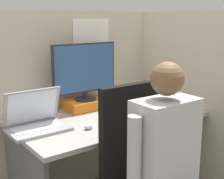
{
  "coord_description": "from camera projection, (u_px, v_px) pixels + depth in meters",
  "views": [
    {
      "loc": [
        -1.29,
        -1.4,
        1.43
      ],
      "look_at": [
        -0.1,
        0.19,
        0.97
      ],
      "focal_mm": 50.0,
      "sensor_mm": 36.0,
      "label": 1
    }
  ],
  "objects": [
    {
      "name": "cubicle_panel_back",
      "position": [
        79.0,
        101.0,
        2.62
      ],
      "size": [
        1.87,
        0.05,
        1.48
      ],
      "color": "#B7AD99",
      "rests_on": "ground"
    },
    {
      "name": "carrot_toy",
      "position": [
        132.0,
        120.0,
        2.15
      ],
      "size": [
        0.04,
        0.13,
        0.04
      ],
      "color": "orange",
      "rests_on": "desk"
    },
    {
      "name": "cubicle_panel_right",
      "position": [
        180.0,
        101.0,
        2.66
      ],
      "size": [
        0.04,
        1.42,
        1.48
      ],
      "color": "#B7AD99",
      "rests_on": "ground"
    },
    {
      "name": "monitor",
      "position": [
        85.0,
        70.0,
        2.41
      ],
      "size": [
        0.55,
        0.17,
        0.44
      ],
      "color": "#232328",
      "rests_on": "paper_box"
    },
    {
      "name": "laptop",
      "position": [
        36.0,
        122.0,
        2.01
      ],
      "size": [
        0.37,
        0.26,
        0.26
      ],
      "color": "#99999E",
      "rests_on": "desk"
    },
    {
      "name": "paper_box",
      "position": [
        86.0,
        104.0,
        2.47
      ],
      "size": [
        0.32,
        0.21,
        0.08
      ],
      "color": "orange",
      "rests_on": "desk"
    },
    {
      "name": "person",
      "position": [
        171.0,
        164.0,
        1.6
      ],
      "size": [
        0.48,
        0.4,
        1.22
      ],
      "color": "#282D4C",
      "rests_on": "ground"
    },
    {
      "name": "stapler",
      "position": [
        162.0,
        99.0,
        2.69
      ],
      "size": [
        0.04,
        0.14,
        0.05
      ],
      "color": "#2D2D33",
      "rests_on": "desk"
    },
    {
      "name": "mouse",
      "position": [
        88.0,
        127.0,
        2.02
      ],
      "size": [
        0.06,
        0.04,
        0.04
      ],
      "color": "silver",
      "rests_on": "desk"
    },
    {
      "name": "desk",
      "position": [
        108.0,
        139.0,
        2.35
      ],
      "size": [
        1.37,
        0.77,
        0.72
      ],
      "color": "#9E9993",
      "rests_on": "ground"
    }
  ]
}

